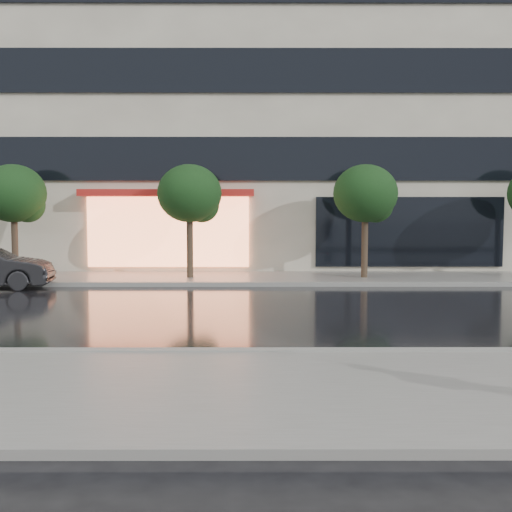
{
  "coord_description": "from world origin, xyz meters",
  "views": [
    {
      "loc": [
        -0.78,
        -11.93,
        2.65
      ],
      "look_at": [
        -0.75,
        3.36,
        1.4
      ],
      "focal_mm": 45.0,
      "sensor_mm": 36.0,
      "label": 1
    }
  ],
  "objects": [
    {
      "name": "office_building",
      "position": [
        -0.0,
        17.97,
        9.0
      ],
      "size": [
        30.0,
        12.76,
        18.0
      ],
      "color": "beige",
      "rests_on": "ground"
    },
    {
      "name": "ground",
      "position": [
        0.0,
        0.0,
        0.0
      ],
      "size": [
        120.0,
        120.0,
        0.0
      ],
      "primitive_type": "plane",
      "color": "black",
      "rests_on": "ground"
    },
    {
      "name": "curb_far",
      "position": [
        0.0,
        8.5,
        0.07
      ],
      "size": [
        60.0,
        0.25,
        0.14
      ],
      "primitive_type": "cube",
      "color": "gray",
      "rests_on": "ground"
    },
    {
      "name": "tree_far_west",
      "position": [
        -8.94,
        10.03,
        2.92
      ],
      "size": [
        2.2,
        2.2,
        3.99
      ],
      "color": "#33261C",
      "rests_on": "ground"
    },
    {
      "name": "sidewalk_far",
      "position": [
        0.0,
        10.25,
        0.06
      ],
      "size": [
        60.0,
        3.5,
        0.12
      ],
      "primitive_type": "cube",
      "color": "slate",
      "rests_on": "ground"
    },
    {
      "name": "curb_near",
      "position": [
        0.0,
        -1.0,
        0.07
      ],
      "size": [
        60.0,
        0.25,
        0.14
      ],
      "primitive_type": "cube",
      "color": "gray",
      "rests_on": "ground"
    },
    {
      "name": "tree_mid_west",
      "position": [
        -2.94,
        10.03,
        2.92
      ],
      "size": [
        2.2,
        2.2,
        3.99
      ],
      "color": "#33261C",
      "rests_on": "ground"
    },
    {
      "name": "tree_mid_east",
      "position": [
        3.06,
        10.03,
        2.92
      ],
      "size": [
        2.2,
        2.2,
        3.99
      ],
      "color": "#33261C",
      "rests_on": "ground"
    },
    {
      "name": "sidewalk_near",
      "position": [
        0.0,
        -3.25,
        0.06
      ],
      "size": [
        60.0,
        4.5,
        0.12
      ],
      "primitive_type": "cube",
      "color": "slate",
      "rests_on": "ground"
    }
  ]
}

